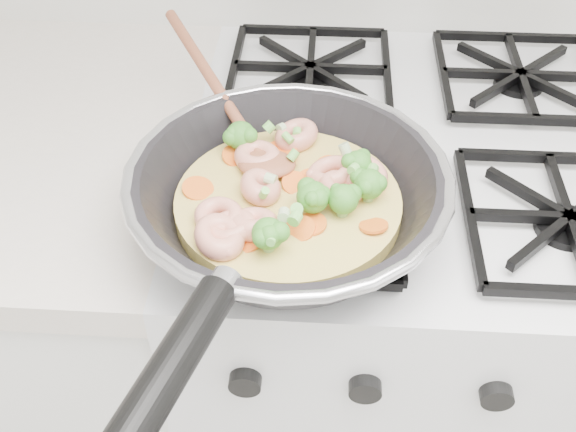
{
  "coord_description": "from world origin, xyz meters",
  "views": [
    {
      "loc": [
        -0.13,
        0.96,
        1.45
      ],
      "look_at": [
        -0.16,
        1.52,
        0.93
      ],
      "focal_mm": 43.64,
      "sensor_mm": 36.0,
      "label": 1
    }
  ],
  "objects": [
    {
      "name": "stove",
      "position": [
        0.0,
        1.7,
        0.46
      ],
      "size": [
        0.6,
        0.6,
        0.92
      ],
      "color": "silver",
      "rests_on": "ground"
    },
    {
      "name": "skillet",
      "position": [
        -0.16,
        1.52,
        0.96
      ],
      "size": [
        0.35,
        0.64,
        0.1
      ],
      "rotation": [
        0.0,
        0.0,
        -0.14
      ],
      "color": "black",
      "rests_on": "stove"
    }
  ]
}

